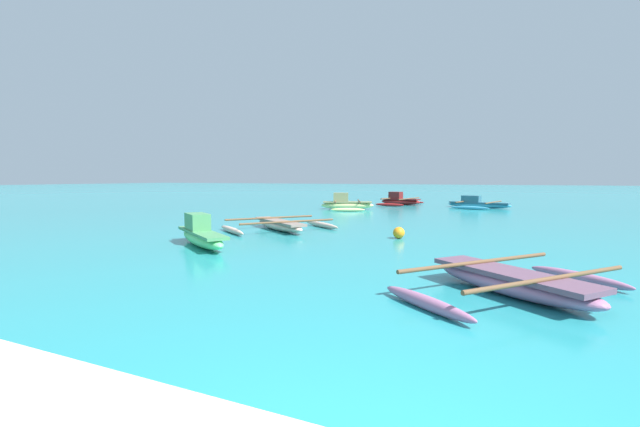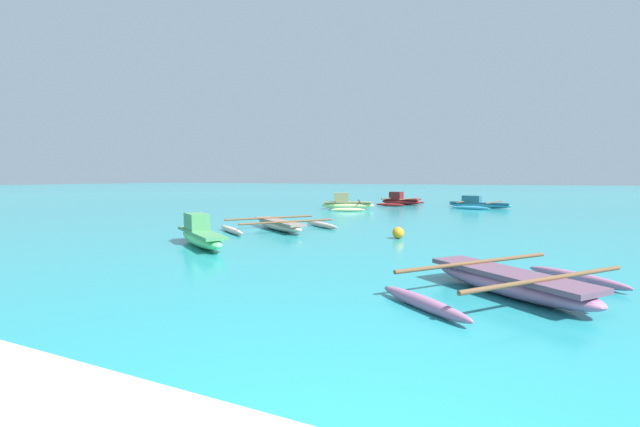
{
  "view_description": "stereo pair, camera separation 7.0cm",
  "coord_description": "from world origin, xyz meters",
  "px_view_note": "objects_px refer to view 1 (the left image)",
  "views": [
    {
      "loc": [
        0.56,
        -1.6,
        1.85
      ],
      "look_at": [
        -7.55,
        15.78,
        0.25
      ],
      "focal_mm": 24.0,
      "sensor_mm": 36.0,
      "label": 1
    },
    {
      "loc": [
        0.62,
        -1.57,
        1.85
      ],
      "look_at": [
        -7.55,
        15.78,
        0.25
      ],
      "focal_mm": 24.0,
      "sensor_mm": 36.0,
      "label": 2
    }
  ],
  "objects_px": {
    "mooring_buoy_0": "(399,233)",
    "moored_boat_2": "(279,225)",
    "moored_boat_0": "(201,235)",
    "moored_boat_1": "(478,204)",
    "moored_boat_3": "(346,204)",
    "moored_boat_4": "(400,201)",
    "moored_boat_5": "(511,282)"
  },
  "relations": [
    {
      "from": "moored_boat_1",
      "to": "mooring_buoy_0",
      "type": "bearing_deg",
      "value": -80.78
    },
    {
      "from": "moored_boat_0",
      "to": "mooring_buoy_0",
      "type": "xyz_separation_m",
      "value": [
        4.55,
        3.65,
        -0.13
      ]
    },
    {
      "from": "moored_boat_2",
      "to": "mooring_buoy_0",
      "type": "height_order",
      "value": "moored_boat_2"
    },
    {
      "from": "moored_boat_2",
      "to": "moored_boat_5",
      "type": "relative_size",
      "value": 1.09
    },
    {
      "from": "moored_boat_1",
      "to": "moored_boat_4",
      "type": "height_order",
      "value": "moored_boat_4"
    },
    {
      "from": "moored_boat_4",
      "to": "moored_boat_5",
      "type": "relative_size",
      "value": 1.0
    },
    {
      "from": "moored_boat_1",
      "to": "moored_boat_2",
      "type": "bearing_deg",
      "value": -96.9
    },
    {
      "from": "moored_boat_3",
      "to": "moored_boat_5",
      "type": "distance_m",
      "value": 18.49
    },
    {
      "from": "moored_boat_3",
      "to": "mooring_buoy_0",
      "type": "bearing_deg",
      "value": -83.29
    },
    {
      "from": "mooring_buoy_0",
      "to": "moored_boat_1",
      "type": "bearing_deg",
      "value": 86.3
    },
    {
      "from": "moored_boat_4",
      "to": "moored_boat_5",
      "type": "distance_m",
      "value": 22.82
    },
    {
      "from": "moored_boat_0",
      "to": "moored_boat_1",
      "type": "distance_m",
      "value": 19.71
    },
    {
      "from": "mooring_buoy_0",
      "to": "moored_boat_2",
      "type": "bearing_deg",
      "value": 176.17
    },
    {
      "from": "moored_boat_0",
      "to": "moored_boat_1",
      "type": "height_order",
      "value": "moored_boat_0"
    },
    {
      "from": "moored_boat_3",
      "to": "moored_boat_1",
      "type": "bearing_deg",
      "value": 11.54
    },
    {
      "from": "moored_boat_1",
      "to": "moored_boat_3",
      "type": "relative_size",
      "value": 1.01
    },
    {
      "from": "moored_boat_0",
      "to": "moored_boat_4",
      "type": "height_order",
      "value": "moored_boat_4"
    },
    {
      "from": "moored_boat_2",
      "to": "moored_boat_4",
      "type": "bearing_deg",
      "value": 125.38
    },
    {
      "from": "moored_boat_4",
      "to": "mooring_buoy_0",
      "type": "distance_m",
      "value": 16.68
    },
    {
      "from": "moored_boat_0",
      "to": "moored_boat_1",
      "type": "bearing_deg",
      "value": 107.99
    },
    {
      "from": "moored_boat_2",
      "to": "mooring_buoy_0",
      "type": "relative_size",
      "value": 12.23
    },
    {
      "from": "moored_boat_1",
      "to": "mooring_buoy_0",
      "type": "relative_size",
      "value": 11.0
    },
    {
      "from": "moored_boat_5",
      "to": "moored_boat_2",
      "type": "bearing_deg",
      "value": -178.64
    },
    {
      "from": "moored_boat_2",
      "to": "moored_boat_5",
      "type": "xyz_separation_m",
      "value": [
        7.64,
        -5.74,
        0.02
      ]
    },
    {
      "from": "moored_boat_1",
      "to": "mooring_buoy_0",
      "type": "xyz_separation_m",
      "value": [
        -0.99,
        -15.27,
        -0.07
      ]
    },
    {
      "from": "moored_boat_5",
      "to": "mooring_buoy_0",
      "type": "bearing_deg",
      "value": 158.97
    },
    {
      "from": "moored_boat_0",
      "to": "moored_boat_3",
      "type": "bearing_deg",
      "value": 129.75
    },
    {
      "from": "moored_boat_0",
      "to": "moored_boat_2",
      "type": "distance_m",
      "value": 3.95
    },
    {
      "from": "moored_boat_3",
      "to": "moored_boat_4",
      "type": "bearing_deg",
      "value": 49.92
    },
    {
      "from": "moored_boat_2",
      "to": "moored_boat_4",
      "type": "distance_m",
      "value": 15.86
    },
    {
      "from": "moored_boat_4",
      "to": "mooring_buoy_0",
      "type": "xyz_separation_m",
      "value": [
        4.15,
        -16.15,
        -0.12
      ]
    },
    {
      "from": "moored_boat_3",
      "to": "moored_boat_4",
      "type": "xyz_separation_m",
      "value": [
        1.76,
        5.53,
        -0.02
      ]
    }
  ]
}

